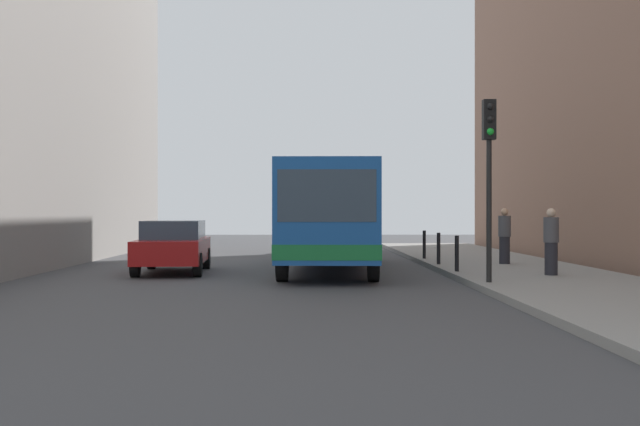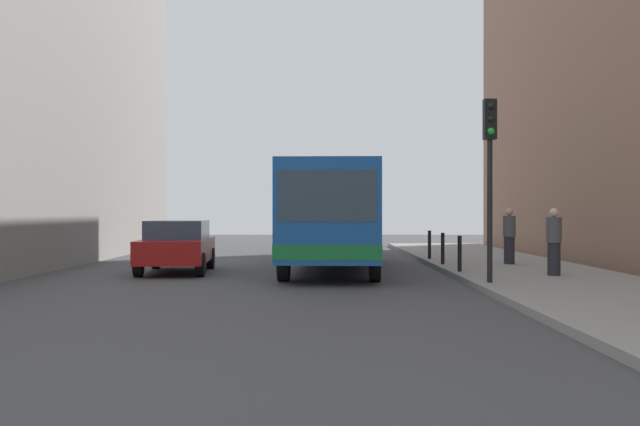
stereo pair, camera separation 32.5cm
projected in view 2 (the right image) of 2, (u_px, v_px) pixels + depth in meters
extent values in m
plane|color=#424244|center=(327.00, 281.00, 19.71)|extent=(80.00, 80.00, 0.00)
cube|color=gray|center=(543.00, 278.00, 19.72)|extent=(4.40, 40.00, 0.15)
cube|color=#19519E|center=(330.00, 211.00, 23.43)|extent=(2.95, 11.09, 2.50)
cube|color=#197238|center=(330.00, 243.00, 23.43)|extent=(2.97, 11.11, 0.36)
cube|color=#2D3D4C|center=(324.00, 196.00, 17.95)|extent=(2.26, 0.15, 1.20)
cube|color=#2D3D4C|center=(331.00, 200.00, 23.92)|extent=(2.90, 9.50, 1.00)
cylinder|color=black|center=(372.00, 262.00, 19.49)|extent=(0.32, 1.01, 1.00)
cylinder|color=black|center=(281.00, 261.00, 19.57)|extent=(0.32, 1.01, 1.00)
cylinder|color=black|center=(366.00, 247.00, 27.28)|extent=(0.32, 1.01, 1.00)
cylinder|color=black|center=(301.00, 247.00, 27.37)|extent=(0.32, 1.01, 1.00)
cube|color=maroon|center=(174.00, 250.00, 22.44)|extent=(2.02, 4.48, 0.64)
cube|color=#2D3D4C|center=(175.00, 230.00, 22.59)|extent=(1.72, 2.54, 0.52)
cylinder|color=black|center=(198.00, 265.00, 20.99)|extent=(0.25, 0.65, 0.64)
cylinder|color=black|center=(136.00, 265.00, 20.90)|extent=(0.25, 0.65, 0.64)
cylinder|color=black|center=(208.00, 258.00, 23.99)|extent=(0.25, 0.65, 0.64)
cylinder|color=black|center=(153.00, 258.00, 23.90)|extent=(0.25, 0.65, 0.64)
cube|color=navy|center=(330.00, 238.00, 32.47)|extent=(1.90, 4.44, 0.64)
cube|color=#2D3D4C|center=(330.00, 224.00, 32.62)|extent=(1.66, 2.50, 0.52)
cylinder|color=black|center=(352.00, 248.00, 31.00)|extent=(0.24, 0.65, 0.64)
cylinder|color=black|center=(311.00, 248.00, 30.95)|extent=(0.24, 0.65, 0.64)
cylinder|color=black|center=(348.00, 245.00, 34.00)|extent=(0.24, 0.65, 0.64)
cylinder|color=black|center=(310.00, 245.00, 33.95)|extent=(0.24, 0.65, 0.64)
cylinder|color=black|center=(487.00, 211.00, 17.62)|extent=(0.12, 0.12, 3.20)
cube|color=black|center=(487.00, 119.00, 17.62)|extent=(0.28, 0.24, 0.90)
sphere|color=black|center=(488.00, 106.00, 17.48)|extent=(0.16, 0.16, 0.16)
sphere|color=black|center=(488.00, 119.00, 17.49)|extent=(0.16, 0.16, 0.16)
sphere|color=green|center=(488.00, 131.00, 17.49)|extent=(0.16, 0.16, 0.16)
cylinder|color=black|center=(457.00, 254.00, 20.86)|extent=(0.11, 0.11, 0.95)
cylinder|color=black|center=(440.00, 249.00, 23.72)|extent=(0.11, 0.11, 0.95)
cylinder|color=black|center=(427.00, 245.00, 26.59)|extent=(0.11, 0.11, 0.95)
cylinder|color=#26262D|center=(551.00, 259.00, 19.58)|extent=(0.32, 0.32, 0.82)
cylinder|color=#4C4C51|center=(551.00, 230.00, 19.58)|extent=(0.38, 0.38, 0.63)
sphere|color=beige|center=(551.00, 213.00, 19.58)|extent=(0.22, 0.22, 0.22)
cylinder|color=#26262D|center=(506.00, 250.00, 23.86)|extent=(0.32, 0.32, 0.83)
cylinder|color=#4C4C51|center=(506.00, 226.00, 23.86)|extent=(0.38, 0.38, 0.64)
sphere|color=tan|center=(506.00, 212.00, 23.86)|extent=(0.23, 0.23, 0.23)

